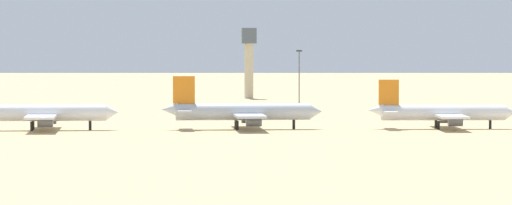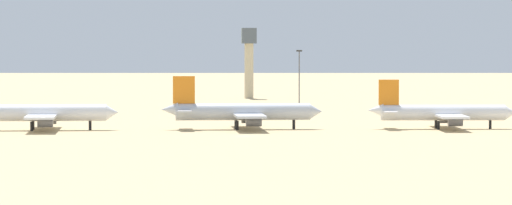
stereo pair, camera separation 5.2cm
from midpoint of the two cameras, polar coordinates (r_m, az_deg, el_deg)
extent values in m
plane|color=tan|center=(327.87, -0.50, -1.27)|extent=(4000.00, 4000.00, 0.00)
pyramid|color=slate|center=(1292.48, 3.17, 3.70)|extent=(269.72, 186.57, 105.71)
cylinder|color=white|center=(353.30, -8.08, -0.38)|extent=(30.79, 4.14, 3.84)
cone|color=white|center=(352.64, -5.36, -0.37)|extent=(2.92, 3.68, 3.65)
cube|color=white|center=(353.27, -7.92, -0.47)|extent=(6.83, 30.82, 0.54)
cylinder|color=slate|center=(360.47, -7.70, -0.63)|extent=(3.48, 2.15, 2.11)
cylinder|color=slate|center=(346.09, -7.83, -0.75)|extent=(3.48, 2.15, 2.11)
cylinder|color=black|center=(352.91, -6.18, -0.86)|extent=(0.67, 0.67, 2.11)
cylinder|color=black|center=(355.85, -8.28, -0.84)|extent=(0.67, 0.67, 2.11)
cylinder|color=black|center=(351.25, -8.33, -0.88)|extent=(0.67, 0.67, 2.11)
cylinder|color=silver|center=(353.57, -0.49, -0.35)|extent=(31.15, 4.24, 3.89)
cone|color=silver|center=(355.18, 2.24, -0.34)|extent=(2.96, 3.73, 3.69)
cone|color=silver|center=(352.75, -3.23, -0.26)|extent=(3.93, 3.35, 3.31)
cube|color=orange|center=(352.67, -2.69, 0.47)|extent=(5.06, 0.54, 6.32)
cube|color=silver|center=(356.73, -2.71, -0.26)|extent=(3.19, 6.65, 0.35)
cube|color=silver|center=(348.97, -2.67, -0.32)|extent=(3.19, 6.65, 0.35)
cube|color=silver|center=(353.67, -0.33, -0.44)|extent=(6.96, 31.19, 0.54)
cylinder|color=slate|center=(361.07, -0.26, -0.60)|extent=(3.52, 2.18, 2.14)
cylinder|color=slate|center=(346.55, -0.08, -0.72)|extent=(3.52, 2.18, 2.14)
cylinder|color=black|center=(354.76, 1.42, -0.83)|extent=(0.68, 0.68, 2.14)
cylinder|color=black|center=(355.95, -0.75, -0.82)|extent=(0.68, 0.68, 2.14)
cylinder|color=black|center=(351.30, -0.70, -0.86)|extent=(0.68, 0.68, 2.14)
cylinder|color=white|center=(358.11, 6.97, -0.38)|extent=(29.07, 4.93, 3.62)
cone|color=white|center=(360.72, 9.44, -0.37)|extent=(2.87, 3.56, 3.44)
cone|color=white|center=(356.16, 4.47, -0.29)|extent=(3.75, 3.24, 3.07)
cube|color=orange|center=(356.32, 4.96, 0.38)|extent=(4.72, 0.67, 5.88)
cube|color=white|center=(360.09, 4.89, -0.30)|extent=(3.17, 6.27, 0.33)
cube|color=white|center=(352.90, 5.02, -0.35)|extent=(3.17, 6.27, 0.33)
cube|color=white|center=(358.27, 7.11, -0.46)|extent=(7.46, 29.19, 0.51)
cylinder|color=slate|center=(365.17, 7.10, -0.61)|extent=(3.34, 2.14, 1.99)
cylinder|color=slate|center=(351.77, 7.42, -0.72)|extent=(3.34, 2.14, 1.99)
cylinder|color=black|center=(360.00, 8.70, -0.82)|extent=(0.63, 0.63, 1.99)
cylinder|color=black|center=(360.21, 6.71, -0.81)|extent=(0.63, 0.63, 1.99)
cylinder|color=black|center=(355.91, 6.80, -0.84)|extent=(0.63, 0.63, 1.99)
cylinder|color=#C6B793|center=(547.94, -0.26, 1.18)|extent=(3.20, 3.20, 19.67)
cube|color=#4C5660|center=(547.85, -0.26, 2.50)|extent=(5.20, 5.20, 5.55)
cylinder|color=#59595E|center=(476.88, 1.62, 0.87)|extent=(0.36, 0.36, 17.21)
cube|color=#333333|center=(476.75, 1.62, 1.93)|extent=(1.80, 0.50, 0.50)
camera|label=1|loc=(0.03, -90.00, 0.00)|focal=107.65mm
camera|label=2|loc=(0.03, 90.00, 0.00)|focal=107.65mm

